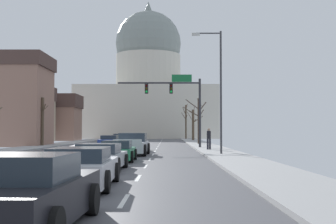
{
  "coord_description": "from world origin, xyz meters",
  "views": [
    {
      "loc": [
        4.57,
        -29.96,
        1.72
      ],
      "look_at": [
        4.28,
        33.71,
        4.34
      ],
      "focal_mm": 48.01,
      "sensor_mm": 36.0,
      "label": 1
    }
  ],
  "objects_px": {
    "sedan_near_03": "(102,158)",
    "sedan_oncoming_01": "(122,139)",
    "sedan_oncoming_03": "(134,137)",
    "sedan_oncoming_00": "(111,141)",
    "signal_gantry": "(179,95)",
    "sedan_near_02": "(120,151)",
    "pickup_truck_near_01": "(134,145)",
    "sedan_near_04": "(84,168)",
    "pedestrian_00": "(211,138)",
    "sedan_near_05": "(24,194)",
    "sedan_oncoming_02": "(128,138)",
    "sedan_near_00": "(137,144)",
    "street_lamp_right": "(219,82)"
  },
  "relations": [
    {
      "from": "sedan_oncoming_00",
      "to": "sedan_oncoming_02",
      "type": "xyz_separation_m",
      "value": [
        -0.26,
        21.89,
        -0.02
      ]
    },
    {
      "from": "signal_gantry",
      "to": "sedan_near_02",
      "type": "height_order",
      "value": "signal_gantry"
    },
    {
      "from": "sedan_near_03",
      "to": "sedan_near_00",
      "type": "bearing_deg",
      "value": 89.49
    },
    {
      "from": "sedan_oncoming_00",
      "to": "sedan_oncoming_01",
      "type": "bearing_deg",
      "value": 91.09
    },
    {
      "from": "signal_gantry",
      "to": "sedan_near_04",
      "type": "bearing_deg",
      "value": -96.81
    },
    {
      "from": "signal_gantry",
      "to": "sedan_near_02",
      "type": "distance_m",
      "value": 18.4
    },
    {
      "from": "pickup_truck_near_01",
      "to": "sedan_near_05",
      "type": "xyz_separation_m",
      "value": [
        -0.01,
        -23.66,
        -0.09
      ]
    },
    {
      "from": "sedan_near_03",
      "to": "sedan_oncoming_00",
      "type": "distance_m",
      "value": 28.44
    },
    {
      "from": "signal_gantry",
      "to": "sedan_near_03",
      "type": "bearing_deg",
      "value": -99.18
    },
    {
      "from": "pedestrian_00",
      "to": "sedan_near_04",
      "type": "bearing_deg",
      "value": -104.23
    },
    {
      "from": "pickup_truck_near_01",
      "to": "sedan_near_02",
      "type": "distance_m",
      "value": 6.46
    },
    {
      "from": "signal_gantry",
      "to": "sedan_oncoming_00",
      "type": "xyz_separation_m",
      "value": [
        -7.04,
        5.02,
        -4.46
      ]
    },
    {
      "from": "sedan_near_00",
      "to": "sedan_near_02",
      "type": "bearing_deg",
      "value": -90.18
    },
    {
      "from": "sedan_oncoming_00",
      "to": "pedestrian_00",
      "type": "xyz_separation_m",
      "value": [
        9.61,
        -10.16,
        0.54
      ]
    },
    {
      "from": "pickup_truck_near_01",
      "to": "sedan_near_04",
      "type": "xyz_separation_m",
      "value": [
        -0.09,
        -17.86,
        -0.11
      ]
    },
    {
      "from": "sedan_near_00",
      "to": "sedan_oncoming_01",
      "type": "relative_size",
      "value": 0.98
    },
    {
      "from": "sedan_near_00",
      "to": "sedan_oncoming_01",
      "type": "bearing_deg",
      "value": 99.1
    },
    {
      "from": "signal_gantry",
      "to": "sedan_near_04",
      "type": "height_order",
      "value": "signal_gantry"
    },
    {
      "from": "sedan_near_00",
      "to": "signal_gantry",
      "type": "bearing_deg",
      "value": 53.85
    },
    {
      "from": "sedan_near_00",
      "to": "sedan_near_04",
      "type": "xyz_separation_m",
      "value": [
        0.14,
        -23.97,
        -0.01
      ]
    },
    {
      "from": "sedan_near_03",
      "to": "sedan_oncoming_03",
      "type": "relative_size",
      "value": 1.02
    },
    {
      "from": "sedan_near_02",
      "to": "sedan_oncoming_00",
      "type": "bearing_deg",
      "value": 98.62
    },
    {
      "from": "street_lamp_right",
      "to": "pedestrian_00",
      "type": "xyz_separation_m",
      "value": [
        0.02,
        6.76,
        -3.94
      ]
    },
    {
      "from": "street_lamp_right",
      "to": "sedan_oncoming_03",
      "type": "distance_m",
      "value": 50.17
    },
    {
      "from": "pickup_truck_near_01",
      "to": "pedestrian_00",
      "type": "xyz_separation_m",
      "value": [
        5.93,
        5.88,
        0.43
      ]
    },
    {
      "from": "sedan_near_05",
      "to": "pedestrian_00",
      "type": "relative_size",
      "value": 2.56
    },
    {
      "from": "pickup_truck_near_01",
      "to": "sedan_oncoming_02",
      "type": "relative_size",
      "value": 1.22
    },
    {
      "from": "sedan_near_04",
      "to": "pedestrian_00",
      "type": "relative_size",
      "value": 2.63
    },
    {
      "from": "sedan_oncoming_00",
      "to": "sedan_oncoming_01",
      "type": "relative_size",
      "value": 0.96
    },
    {
      "from": "sedan_near_05",
      "to": "sedan_near_03",
      "type": "bearing_deg",
      "value": 91.97
    },
    {
      "from": "signal_gantry",
      "to": "sedan_near_05",
      "type": "height_order",
      "value": "signal_gantry"
    },
    {
      "from": "street_lamp_right",
      "to": "sedan_near_00",
      "type": "relative_size",
      "value": 1.91
    },
    {
      "from": "sedan_near_03",
      "to": "sedan_oncoming_01",
      "type": "bearing_deg",
      "value": 94.88
    },
    {
      "from": "pickup_truck_near_01",
      "to": "sedan_near_04",
      "type": "relative_size",
      "value": 1.14
    },
    {
      "from": "sedan_near_03",
      "to": "sedan_oncoming_02",
      "type": "xyz_separation_m",
      "value": [
        -3.55,
        50.14,
        0.01
      ]
    },
    {
      "from": "sedan_oncoming_02",
      "to": "pedestrian_00",
      "type": "distance_m",
      "value": 33.54
    },
    {
      "from": "sedan_near_02",
      "to": "sedan_oncoming_02",
      "type": "bearing_deg",
      "value": 94.73
    },
    {
      "from": "sedan_oncoming_00",
      "to": "sedan_oncoming_01",
      "type": "distance_m",
      "value": 13.16
    },
    {
      "from": "sedan_near_00",
      "to": "pedestrian_00",
      "type": "distance_m",
      "value": 6.19
    },
    {
      "from": "sedan_oncoming_01",
      "to": "sedan_near_04",
      "type": "bearing_deg",
      "value": -85.33
    },
    {
      "from": "sedan_near_02",
      "to": "sedan_oncoming_03",
      "type": "height_order",
      "value": "sedan_oncoming_03"
    },
    {
      "from": "sedan_near_04",
      "to": "street_lamp_right",
      "type": "bearing_deg",
      "value": 70.54
    },
    {
      "from": "sedan_oncoming_00",
      "to": "sedan_near_05",
      "type": "bearing_deg",
      "value": -84.7
    },
    {
      "from": "pickup_truck_near_01",
      "to": "sedan_oncoming_00",
      "type": "xyz_separation_m",
      "value": [
        -3.69,
        16.05,
        -0.12
      ]
    },
    {
      "from": "sedan_oncoming_00",
      "to": "sedan_oncoming_01",
      "type": "xyz_separation_m",
      "value": [
        -0.25,
        13.16,
        0.03
      ]
    },
    {
      "from": "sedan_near_03",
      "to": "pedestrian_00",
      "type": "distance_m",
      "value": 19.17
    },
    {
      "from": "sedan_near_02",
      "to": "sedan_oncoming_01",
      "type": "distance_m",
      "value": 35.84
    },
    {
      "from": "pickup_truck_near_01",
      "to": "sedan_oncoming_01",
      "type": "xyz_separation_m",
      "value": [
        -3.94,
        29.2,
        -0.09
      ]
    },
    {
      "from": "sedan_near_03",
      "to": "sedan_oncoming_01",
      "type": "xyz_separation_m",
      "value": [
        -3.54,
        41.4,
        0.06
      ]
    },
    {
      "from": "sedan_oncoming_03",
      "to": "sedan_near_02",
      "type": "bearing_deg",
      "value": -86.31
    }
  ]
}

